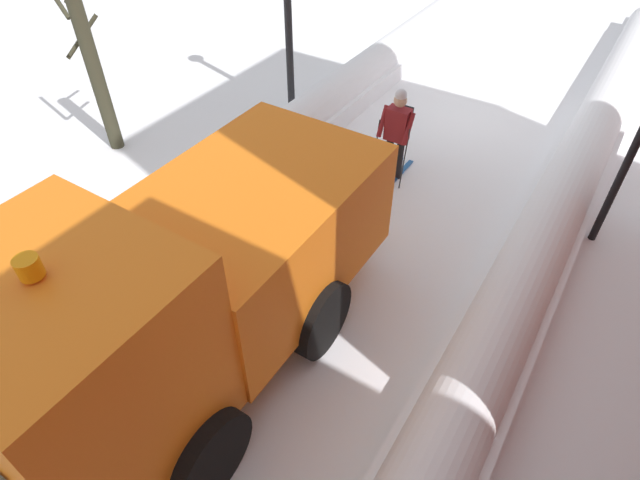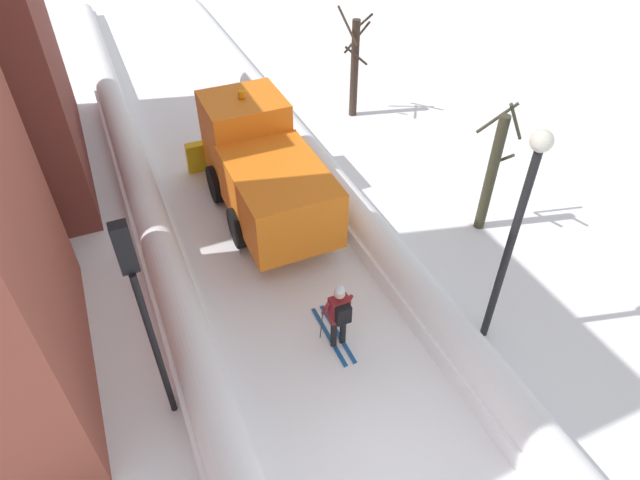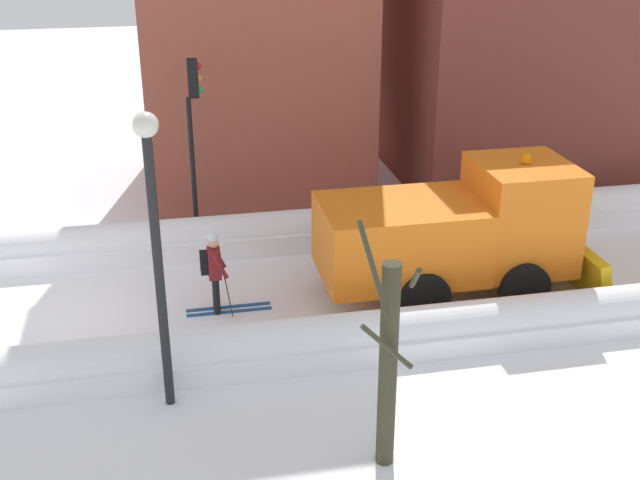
{
  "view_description": "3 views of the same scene",
  "coord_description": "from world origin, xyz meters",
  "views": [
    {
      "loc": [
        -2.95,
        10.93,
        5.91
      ],
      "look_at": [
        -0.27,
        6.73,
        1.37
      ],
      "focal_mm": 29.15,
      "sensor_mm": 36.0,
      "label": 1
    },
    {
      "loc": [
        -3.07,
        -3.74,
        9.6
      ],
      "look_at": [
        1.0,
        5.52,
        0.92
      ],
      "focal_mm": 30.38,
      "sensor_mm": 36.0,
      "label": 2
    },
    {
      "loc": [
        15.38,
        2.26,
        8.17
      ],
      "look_at": [
        0.84,
        5.24,
        1.66
      ],
      "focal_mm": 44.7,
      "sensor_mm": 36.0,
      "label": 3
    }
  ],
  "objects": [
    {
      "name": "traffic_light_pole",
      "position": [
        -3.32,
        3.03,
        3.24
      ],
      "size": [
        0.28,
        0.42,
        4.64
      ],
      "color": "black",
      "rests_on": "ground"
    },
    {
      "name": "ground_plane",
      "position": [
        0.0,
        10.0,
        0.0
      ],
      "size": [
        80.0,
        80.0,
        0.0
      ],
      "primitive_type": "plane",
      "color": "white"
    },
    {
      "name": "skier",
      "position": [
        0.37,
        3.1,
        1.0
      ],
      "size": [
        0.62,
        1.8,
        1.81
      ],
      "color": "black",
      "rests_on": "ground"
    },
    {
      "name": "snowbank_right",
      "position": [
        2.64,
        10.0,
        0.34
      ],
      "size": [
        1.1,
        36.0,
        0.9
      ],
      "color": "white",
      "rests_on": "ground"
    },
    {
      "name": "plow_truck",
      "position": [
        0.52,
        8.37,
        1.48
      ],
      "size": [
        3.2,
        5.98,
        3.12
      ],
      "color": "orange",
      "rests_on": "ground"
    },
    {
      "name": "bare_tree_near",
      "position": [
        5.77,
        5.26,
        1.81
      ],
      "size": [
        0.98,
        0.95,
        4.0
      ],
      "color": "#3A3827",
      "rests_on": "ground"
    },
    {
      "name": "building_brick_mid",
      "position": [
        -7.77,
        13.49,
        4.4
      ],
      "size": [
        7.8,
        8.45,
        8.8
      ],
      "color": "brown",
      "rests_on": "ground"
    },
    {
      "name": "street_lamp",
      "position": [
        3.52,
        2.03,
        3.28
      ],
      "size": [
        0.4,
        0.4,
        5.18
      ],
      "color": "black",
      "rests_on": "ground"
    },
    {
      "name": "snowbank_left",
      "position": [
        -2.64,
        10.0,
        0.4
      ],
      "size": [
        1.1,
        36.0,
        0.95
      ],
      "color": "white",
      "rests_on": "ground"
    }
  ]
}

